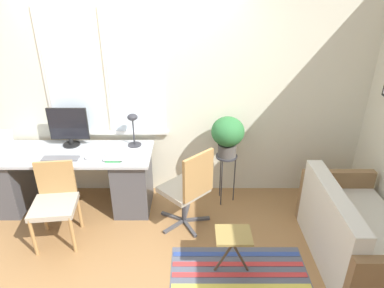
% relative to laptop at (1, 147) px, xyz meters
% --- Properties ---
extents(ground_plane, '(14.00, 14.00, 0.00)m').
position_rel_laptop_xyz_m(ground_plane, '(1.54, -0.36, -0.79)').
color(ground_plane, '#9E7042').
extents(wall_back_with_window, '(9.00, 0.12, 2.70)m').
position_rel_laptop_xyz_m(wall_back_with_window, '(1.52, 0.38, 0.57)').
color(wall_back_with_window, beige).
rests_on(wall_back_with_window, ground_plane).
extents(desk, '(1.96, 0.66, 0.73)m').
position_rel_laptop_xyz_m(desk, '(0.76, -0.03, -0.39)').
color(desk, '#B2B7BC').
rests_on(desk, ground_plane).
extents(laptop, '(0.29, 0.25, 0.23)m').
position_rel_laptop_xyz_m(laptop, '(0.00, 0.00, 0.00)').
color(laptop, '#B7B7BC').
rests_on(laptop, desk).
extents(monitor, '(0.46, 0.20, 0.47)m').
position_rel_laptop_xyz_m(monitor, '(0.77, 0.17, 0.19)').
color(monitor, black).
rests_on(monitor, desk).
extents(keyboard, '(0.40, 0.11, 0.02)m').
position_rel_laptop_xyz_m(keyboard, '(0.76, -0.19, -0.04)').
color(keyboard, slate).
rests_on(keyboard, desk).
extents(mouse, '(0.04, 0.07, 0.04)m').
position_rel_laptop_xyz_m(mouse, '(1.05, -0.17, -0.03)').
color(mouse, silver).
rests_on(mouse, desk).
extents(desk_lamp, '(0.16, 0.16, 0.40)m').
position_rel_laptop_xyz_m(desk_lamp, '(1.52, 0.16, 0.22)').
color(desk_lamp, '#2D2D33').
rests_on(desk_lamp, desk).
extents(book_stack, '(0.22, 0.16, 0.08)m').
position_rel_laptop_xyz_m(book_stack, '(1.36, -0.19, -0.02)').
color(book_stack, green).
rests_on(book_stack, desk).
extents(desk_chair_wooden, '(0.48, 0.49, 0.84)m').
position_rel_laptop_xyz_m(desk_chair_wooden, '(0.79, -0.58, -0.32)').
color(desk_chair_wooden, '#B2844C').
rests_on(desk_chair_wooden, ground_plane).
extents(office_chair_swivel, '(0.62, 0.63, 0.96)m').
position_rel_laptop_xyz_m(office_chair_swivel, '(2.17, -0.40, -0.29)').
color(office_chair_swivel, '#47474C').
rests_on(office_chair_swivel, ground_plane).
extents(couch_loveseat, '(0.79, 1.39, 0.79)m').
position_rel_laptop_xyz_m(couch_loveseat, '(3.78, -0.91, -0.51)').
color(couch_loveseat, silver).
rests_on(couch_loveseat, ground_plane).
extents(plant_stand, '(0.26, 0.26, 0.64)m').
position_rel_laptop_xyz_m(plant_stand, '(2.62, 0.08, -0.23)').
color(plant_stand, '#333338').
rests_on(plant_stand, ground_plane).
extents(potted_plant, '(0.38, 0.38, 0.48)m').
position_rel_laptop_xyz_m(potted_plant, '(2.62, 0.08, 0.13)').
color(potted_plant, '#514C47').
rests_on(potted_plant, plant_stand).
extents(floor_rug_striped, '(1.31, 0.74, 0.01)m').
position_rel_laptop_xyz_m(floor_rug_striped, '(2.66, -1.13, -0.78)').
color(floor_rug_striped, '#565B6B').
rests_on(floor_rug_striped, ground_plane).
extents(folding_stool, '(0.34, 0.28, 0.45)m').
position_rel_laptop_xyz_m(folding_stool, '(2.59, -1.07, -0.40)').
color(folding_stool, olive).
rests_on(folding_stool, ground_plane).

